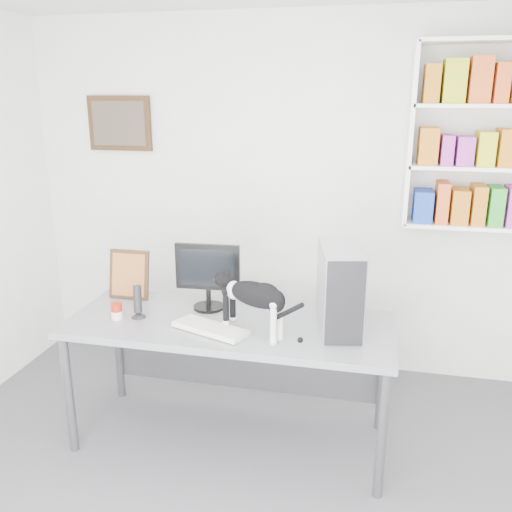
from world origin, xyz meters
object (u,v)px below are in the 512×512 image
speaker (138,301)px  cat (254,308)px  desk (231,382)px  pc_tower (339,288)px  bookshelf (488,137)px  soup_can (117,311)px  keyboard (211,328)px  leaning_print (129,273)px  monitor (208,276)px

speaker → cat: cat is taller
desk → pc_tower: pc_tower is taller
bookshelf → soup_can: (-2.19, -1.12, -0.99)m
desk → pc_tower: (0.64, 0.06, 0.65)m
keyboard → pc_tower: (0.71, 0.21, 0.23)m
bookshelf → cat: bookshelf is taller
leaning_print → soup_can: size_ratio=3.41×
bookshelf → desk: (-1.51, -1.01, -1.44)m
keyboard → leaning_print: (-0.69, 0.40, 0.15)m
monitor → leaning_print: monitor is taller
bookshelf → monitor: (-1.70, -0.84, -0.82)m
keyboard → speaker: size_ratio=2.11×
leaning_print → cat: size_ratio=0.62×
speaker → cat: size_ratio=0.39×
keyboard → pc_tower: pc_tower is taller
leaning_print → cat: 1.02m
desk → keyboard: (-0.07, -0.15, 0.42)m
leaning_print → soup_can: (0.08, -0.35, -0.12)m
monitor → leaning_print: bearing=169.2°
pc_tower → desk: bearing=174.1°
keyboard → soup_can: bearing=-163.6°
keyboard → leaning_print: 0.81m
monitor → keyboard: size_ratio=0.97×
keyboard → speaker: 0.51m
monitor → pc_tower: 0.83m
pc_tower → monitor: bearing=160.7°
soup_can → cat: cat is taller
pc_tower → speaker: (-1.20, -0.12, -0.14)m
soup_can → keyboard: bearing=-3.9°
pc_tower → leaning_print: 1.41m
soup_can → cat: bearing=-2.5°
monitor → speaker: (-0.38, -0.23, -0.11)m
leaning_print → speaker: bearing=-58.0°
bookshelf → monitor: bookshelf is taller
speaker → soup_can: (-0.12, -0.05, -0.06)m
bookshelf → keyboard: bearing=-143.7°
pc_tower → soup_can: bearing=175.9°
monitor → speaker: 0.46m
pc_tower → speaker: pc_tower is taller
bookshelf → cat: size_ratio=2.30×
pc_tower → leaning_print: size_ratio=1.45×
keyboard → speaker: (-0.49, 0.09, 0.09)m
bookshelf → speaker: (-2.07, -1.07, -0.93)m
keyboard → cat: bearing=21.0°
bookshelf → pc_tower: bearing=-132.4°
bookshelf → speaker: size_ratio=5.85×
desk → soup_can: soup_can is taller
monitor → pc_tower: pc_tower is taller
keyboard → leaning_print: leaning_print is taller
monitor → cat: size_ratio=0.80×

